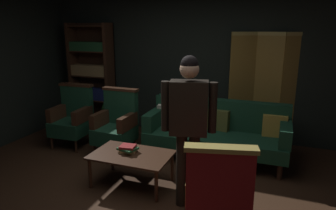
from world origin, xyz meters
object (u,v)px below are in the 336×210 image
book_green_cloth (128,148)px  book_red_leather (128,146)px  book_tan_leather (128,151)px  coffee_table (132,157)px  armchair_wing_right (73,117)px  folding_screen (267,88)px  armchair_gilt_accent (218,196)px  potted_plant (116,114)px  standing_figure (189,119)px  armchair_wing_left (116,124)px  velvet_couch (217,129)px  bookshelf (92,74)px

book_green_cloth → book_red_leather: size_ratio=1.18×
book_tan_leather → book_red_leather: size_ratio=1.09×
book_tan_leather → coffee_table: bearing=-25.6°
armchair_wing_right → folding_screen: bearing=21.9°
armchair_gilt_accent → potted_plant: size_ratio=1.31×
book_green_cloth → standing_figure: bearing=-14.9°
armchair_gilt_accent → potted_plant: bearing=137.1°
armchair_wing_left → armchair_wing_right: 0.88m
armchair_gilt_accent → armchair_wing_left: (-1.92, 1.52, 0.00)m
armchair_gilt_accent → book_red_leather: size_ratio=5.52×
velvet_couch → coffee_table: size_ratio=2.12×
velvet_couch → armchair_wing_right: (-2.39, -0.34, 0.04)m
coffee_table → armchair_wing_left: 1.07m
standing_figure → potted_plant: bearing=138.8°
velvet_couch → book_tan_leather: 1.49m
folding_screen → armchair_wing_left: (-2.17, -1.29, -0.50)m
potted_plant → book_red_leather: bearing=-54.7°
coffee_table → standing_figure: size_ratio=0.59×
book_green_cloth → book_red_leather: 0.03m
armchair_wing_left → book_green_cloth: bearing=-51.8°
armchair_wing_right → potted_plant: armchair_wing_right is taller
standing_figure → coffee_table: bearing=166.0°
coffee_table → potted_plant: (-1.05, 1.43, 0.08)m
book_tan_leather → book_green_cloth: bearing=0.0°
bookshelf → armchair_gilt_accent: 4.13m
armchair_wing_left → coffee_table: bearing=-50.0°
book_green_cloth → book_red_leather: bearing=0.0°
velvet_couch → armchair_wing_right: 2.42m
book_red_leather → velvet_couch: bearing=52.6°
folding_screen → coffee_table: size_ratio=1.90×
velvet_couch → book_green_cloth: 1.49m
armchair_wing_left → standing_figure: 1.88m
bookshelf → standing_figure: size_ratio=1.20×
bookshelf → armchair_gilt_accent: (3.11, -2.66, -0.57)m
armchair_gilt_accent → book_red_leather: (-1.31, 0.74, 0.01)m
velvet_couch → book_red_leather: velvet_couch is taller
armchair_wing_left → potted_plant: (-0.37, 0.61, -0.03)m
folding_screen → armchair_wing_right: folding_screen is taller
book_red_leather → folding_screen: bearing=53.0°
potted_plant → book_red_leather: 1.71m
folding_screen → bookshelf: (-3.36, -0.14, 0.07)m
book_red_leather → coffee_table: bearing=-25.6°
book_tan_leather → standing_figure: bearing=-14.9°
bookshelf → armchair_wing_right: (0.31, -1.08, -0.57)m
folding_screen → armchair_wing_right: bearing=-158.1°
coffee_table → armchair_gilt_accent: 1.43m
coffee_table → folding_screen: bearing=54.6°
potted_plant → book_green_cloth: (0.98, -1.39, 0.01)m
bookshelf → armchair_wing_right: bookshelf is taller
coffee_table → potted_plant: 1.77m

